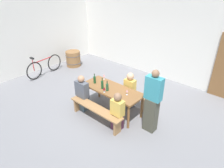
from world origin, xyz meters
TOP-DOWN VIEW (x-y plane):
  - ground_plane at (0.00, 0.00)m, footprint 24.00×24.00m
  - back_wall at (0.00, 3.15)m, footprint 14.00×0.20m
  - side_wall at (-4.45, 0.00)m, footprint 0.20×6.69m
  - tasting_table at (0.00, 0.00)m, footprint 1.84×0.74m
  - bench_near at (0.00, -0.67)m, footprint 1.74×0.30m
  - bench_far at (0.00, 0.67)m, footprint 1.74×0.30m
  - wine_bottle_0 at (-0.03, -0.17)m, footprint 0.08×0.08m
  - wine_bottle_1 at (-0.21, -0.17)m, footprint 0.07×0.07m
  - wine_bottle_2 at (-0.61, -0.09)m, footprint 0.07×0.07m
  - wine_glass_0 at (0.52, 0.02)m, footprint 0.06×0.06m
  - wine_glass_1 at (-0.59, 0.29)m, footprint 0.07×0.07m
  - wine_glass_2 at (-0.03, -0.29)m, footprint 0.07×0.07m
  - seated_guest_near_0 at (-0.71, -0.52)m, footprint 0.41×0.24m
  - seated_guest_near_1 at (0.64, -0.52)m, footprint 0.33×0.24m
  - seated_guest_far_0 at (0.25, 0.52)m, footprint 0.33×0.24m
  - standing_host at (1.30, 0.03)m, footprint 0.41×0.24m
  - wine_barrel at (-3.63, 1.46)m, footprint 0.67×0.67m
  - parked_bicycle_0 at (-3.75, 0.08)m, footprint 0.34×1.72m

SIDE VIEW (x-z plane):
  - ground_plane at x=0.00m, z-range 0.00..0.00m
  - wine_barrel at x=-3.63m, z-range 0.00..0.68m
  - bench_near at x=0.00m, z-range 0.12..0.57m
  - bench_far at x=0.00m, z-range 0.12..0.57m
  - parked_bicycle_0 at x=-3.75m, z-range -0.08..0.82m
  - seated_guest_near_1 at x=0.64m, z-range -0.02..1.06m
  - seated_guest_near_0 at x=-0.71m, z-range -0.03..1.09m
  - seated_guest_far_0 at x=0.25m, z-range -0.01..1.13m
  - tasting_table at x=0.00m, z-range 0.29..1.04m
  - standing_host at x=1.30m, z-range -0.03..1.67m
  - wine_glass_2 at x=-0.03m, z-range 0.78..0.94m
  - wine_bottle_0 at x=-0.03m, z-range 0.71..1.01m
  - wine_bottle_2 at x=-0.61m, z-range 0.71..1.02m
  - wine_glass_0 at x=0.52m, z-range 0.78..0.95m
  - wine_bottle_1 at x=-0.21m, z-range 0.71..1.04m
  - wine_glass_1 at x=-0.59m, z-range 0.79..0.97m
  - back_wall at x=0.00m, z-range 0.00..3.20m
  - side_wall at x=-4.45m, z-range 0.00..3.20m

